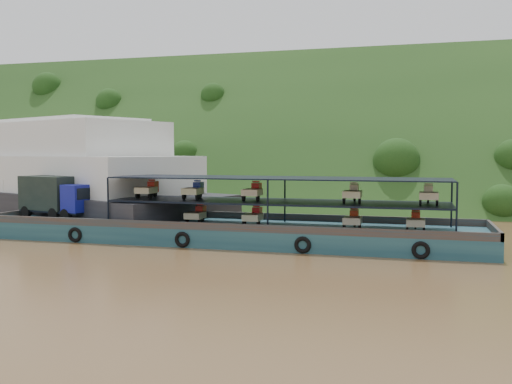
# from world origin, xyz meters

# --- Properties ---
(ground) EXTENTS (160.00, 160.00, 0.00)m
(ground) POSITION_xyz_m (0.00, 0.00, 0.00)
(ground) COLOR brown
(ground) RESTS_ON ground
(hillside) EXTENTS (140.00, 39.60, 39.60)m
(hillside) POSITION_xyz_m (0.00, 36.00, 0.00)
(hillside) COLOR #183312
(hillside) RESTS_ON ground
(cargo_barge) EXTENTS (35.00, 7.18, 4.54)m
(cargo_barge) POSITION_xyz_m (-3.84, -1.29, 1.09)
(cargo_barge) COLOR #143948
(cargo_barge) RESTS_ON ground
(passenger_ferry) EXTENTS (46.39, 28.17, 9.22)m
(passenger_ferry) POSITION_xyz_m (-27.22, 9.44, 3.99)
(passenger_ferry) COLOR black
(passenger_ferry) RESTS_ON ground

